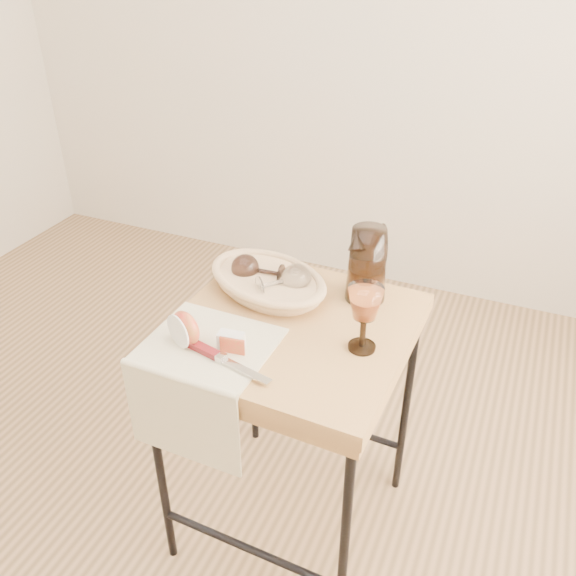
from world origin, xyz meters
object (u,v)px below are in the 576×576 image
at_px(bread_basket, 268,283).
at_px(goblet_lying_b, 281,282).
at_px(pitcher, 367,264).
at_px(goblet_lying_a, 260,271).
at_px(side_table, 291,432).
at_px(tea_towel, 209,345).
at_px(table_knife, 224,359).
at_px(wine_goblet, 364,319).
at_px(apple_half, 186,328).

relative_size(bread_basket, goblet_lying_b, 2.45).
height_order(bread_basket, pitcher, pitcher).
distance_m(goblet_lying_a, goblet_lying_b, 0.08).
height_order(side_table, goblet_lying_b, goblet_lying_b).
bearing_deg(goblet_lying_b, goblet_lying_a, 110.33).
xyz_separation_m(tea_towel, goblet_lying_a, (-0.00, 0.30, 0.05)).
xyz_separation_m(goblet_lying_a, goblet_lying_b, (0.08, -0.03, 0.00)).
bearing_deg(table_knife, side_table, 82.01).
height_order(goblet_lying_b, pitcher, pitcher).
relative_size(tea_towel, table_knife, 1.26).
bearing_deg(wine_goblet, goblet_lying_a, 155.20).
xyz_separation_m(bread_basket, pitcher, (0.25, 0.07, 0.08)).
bearing_deg(goblet_lying_a, tea_towel, 86.19).
relative_size(bread_basket, goblet_lying_a, 2.53).
bearing_deg(pitcher, side_table, -148.54).
bearing_deg(tea_towel, goblet_lying_a, 91.15).
xyz_separation_m(goblet_lying_b, apple_half, (-0.13, -0.28, -0.00)).
bearing_deg(goblet_lying_a, goblet_lying_b, 152.29).
height_order(pitcher, wine_goblet, pitcher).
xyz_separation_m(pitcher, wine_goblet, (0.06, -0.22, -0.02)).
xyz_separation_m(goblet_lying_a, apple_half, (-0.05, -0.31, -0.00)).
xyz_separation_m(goblet_lying_b, table_knife, (-0.01, -0.31, -0.04)).
height_order(bread_basket, table_knife, bread_basket).
relative_size(pitcher, wine_goblet, 1.43).
relative_size(side_table, goblet_lying_b, 5.69).
distance_m(apple_half, table_knife, 0.13).
bearing_deg(bread_basket, apple_half, -84.71).
bearing_deg(side_table, pitcher, 55.36).
bearing_deg(goblet_lying_b, pitcher, -21.71).
height_order(side_table, pitcher, pitcher).
distance_m(goblet_lying_a, apple_half, 0.31).
xyz_separation_m(bread_basket, apple_half, (-0.08, -0.29, 0.02)).
relative_size(side_table, tea_towel, 2.48).
bearing_deg(pitcher, goblet_lying_a, 168.07).
bearing_deg(table_knife, pitcher, 75.06).
relative_size(tea_towel, apple_half, 3.27).
distance_m(tea_towel, goblet_lying_b, 0.28).
bearing_deg(side_table, apple_half, -138.56).
bearing_deg(bread_basket, pitcher, 36.45).
bearing_deg(apple_half, tea_towel, 39.02).
height_order(tea_towel, bread_basket, bread_basket).
height_order(goblet_lying_a, goblet_lying_b, goblet_lying_b).
bearing_deg(wine_goblet, table_knife, -146.29).
distance_m(bread_basket, pitcher, 0.28).
distance_m(tea_towel, goblet_lying_a, 0.30).
distance_m(side_table, table_knife, 0.45).
height_order(pitcher, apple_half, pitcher).
relative_size(goblet_lying_b, wine_goblet, 0.77).
bearing_deg(goblet_lying_a, side_table, 133.83).
bearing_deg(table_knife, goblet_lying_b, 101.69).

